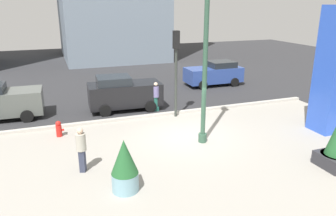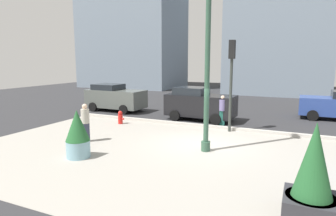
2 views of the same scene
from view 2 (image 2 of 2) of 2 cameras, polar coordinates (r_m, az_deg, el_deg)
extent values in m
plane|color=#2D2D30|center=(16.43, 10.95, -3.41)|extent=(60.00, 60.00, 0.00)
cube|color=#9E998E|center=(10.89, 3.31, -9.86)|extent=(18.00, 10.00, 0.02)
cube|color=#B7B2A8|center=(15.58, 10.19, -3.79)|extent=(18.00, 0.24, 0.16)
cylinder|color=#335642|center=(11.77, 7.36, -7.42)|extent=(0.36, 0.36, 0.40)
cylinder|color=#335642|center=(11.28, 7.74, 9.97)|extent=(0.20, 0.20, 7.44)
cylinder|color=#7AA8B7|center=(11.41, -17.13, -7.67)|extent=(0.87, 0.87, 0.65)
cylinder|color=#382819|center=(11.33, -17.21, -6.21)|extent=(0.80, 0.80, 0.04)
cone|color=#235B2D|center=(11.19, -17.35, -3.26)|extent=(0.88, 0.88, 1.15)
cube|color=#2D2D33|center=(7.78, 26.05, -16.97)|extent=(1.18, 1.18, 0.51)
cylinder|color=#382819|center=(7.68, 26.18, -15.38)|extent=(1.12, 1.12, 0.04)
cone|color=#235B2D|center=(7.37, 26.68, -9.07)|extent=(0.89, 0.89, 1.74)
cylinder|color=red|center=(16.75, -9.30, -2.16)|extent=(0.26, 0.26, 0.55)
sphere|color=red|center=(16.68, -9.33, -0.96)|extent=(0.24, 0.24, 0.24)
cylinder|color=red|center=(16.65, -8.81, -2.12)|extent=(0.12, 0.10, 0.10)
cylinder|color=#333833|center=(14.83, 12.13, 2.33)|extent=(0.14, 0.14, 3.64)
cube|color=black|center=(14.73, 12.44, 11.13)|extent=(0.28, 0.32, 0.90)
sphere|color=green|center=(14.90, 12.58, 11.10)|extent=(0.18, 0.18, 0.18)
cylinder|color=black|center=(19.43, 26.44, -1.30)|extent=(0.64, 0.22, 0.64)
cylinder|color=black|center=(21.24, 26.31, -0.46)|extent=(0.64, 0.22, 0.64)
cube|color=#565B56|center=(21.05, -10.17, 1.85)|extent=(4.26, 1.99, 1.23)
cube|color=#1E2328|center=(21.35, -11.60, 4.09)|extent=(1.94, 1.69, 0.39)
cylinder|color=black|center=(21.16, -5.80, 0.44)|extent=(0.65, 0.24, 0.64)
cylinder|color=black|center=(19.64, -8.68, -0.32)|extent=(0.65, 0.24, 0.64)
cylinder|color=black|center=(22.64, -11.39, 0.89)|extent=(0.65, 0.24, 0.64)
cylinder|color=black|center=(21.23, -14.45, 0.22)|extent=(0.65, 0.24, 0.64)
cube|color=black|center=(17.64, 6.39, 0.55)|extent=(4.15, 2.05, 1.26)
cube|color=#1E2328|center=(17.75, 4.60, 3.39)|extent=(1.91, 1.72, 0.43)
cylinder|color=black|center=(18.20, 11.11, -1.15)|extent=(0.65, 0.25, 0.64)
cylinder|color=black|center=(16.47, 9.29, -2.20)|extent=(0.65, 0.25, 0.64)
cylinder|color=black|center=(19.05, 3.82, -0.53)|extent=(0.65, 0.25, 0.64)
cylinder|color=black|center=(17.39, 1.37, -1.46)|extent=(0.65, 0.25, 0.64)
cube|color=#33384C|center=(13.43, -15.77, -4.62)|extent=(0.28, 0.33, 0.84)
cylinder|color=#B2AD9E|center=(13.28, -15.91, -1.54)|extent=(0.46, 0.46, 0.63)
sphere|color=beige|center=(13.20, -15.99, 0.29)|extent=(0.23, 0.23, 0.23)
cube|color=#236656|center=(16.44, 10.54, -1.93)|extent=(0.30, 0.23, 0.82)
cylinder|color=slate|center=(16.31, 10.62, 0.56)|extent=(0.39, 0.39, 0.62)
sphere|color=beige|center=(16.25, 10.66, 2.02)|extent=(0.22, 0.22, 0.22)
camera|label=1|loc=(9.60, -75.03, 16.26)|focal=34.92mm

